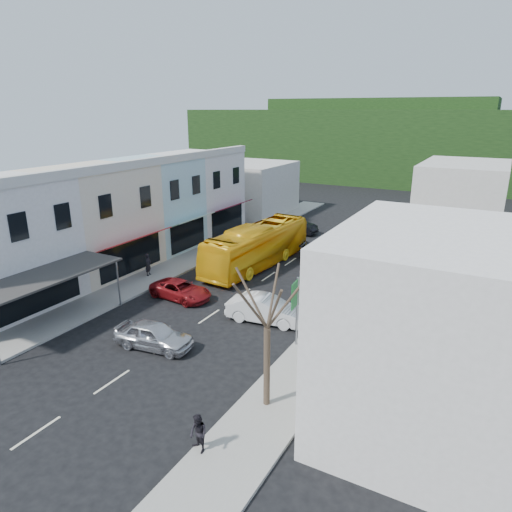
{
  "coord_description": "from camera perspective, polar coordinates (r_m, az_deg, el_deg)",
  "views": [
    {
      "loc": [
        14.73,
        -20.94,
        12.12
      ],
      "look_at": [
        0.0,
        6.0,
        2.2
      ],
      "focal_mm": 32.0,
      "sensor_mm": 36.0,
      "label": 1
    }
  ],
  "objects": [
    {
      "name": "ground",
      "position": [
        28.32,
        -5.88,
        -7.53
      ],
      "size": [
        120.0,
        120.0,
        0.0
      ],
      "primitive_type": "plane",
      "color": "black",
      "rests_on": "ground"
    },
    {
      "name": "sidewalk_left",
      "position": [
        39.95,
        -6.7,
        0.23
      ],
      "size": [
        3.0,
        52.0,
        0.15
      ],
      "primitive_type": "cube",
      "color": "gray",
      "rests_on": "ground"
    },
    {
      "name": "sidewalk_right",
      "position": [
        33.98,
        14.51,
        -3.46
      ],
      "size": [
        3.0,
        52.0,
        0.15
      ],
      "primitive_type": "cube",
      "color": "gray",
      "rests_on": "ground"
    },
    {
      "name": "shopfront_row",
      "position": [
        38.47,
        -17.37,
        4.9
      ],
      "size": [
        8.25,
        30.0,
        8.0
      ],
      "color": "silver",
      "rests_on": "ground"
    },
    {
      "name": "right_building",
      "position": [
        18.82,
        22.28,
        -9.09
      ],
      "size": [
        8.0,
        9.0,
        8.0
      ],
      "primitive_type": "cube",
      "color": "silver",
      "rests_on": "ground"
    },
    {
      "name": "distant_block_left",
      "position": [
        55.64,
        -0.47,
        8.47
      ],
      "size": [
        8.0,
        10.0,
        6.0
      ],
      "primitive_type": "cube",
      "color": "#B7B2A8",
      "rests_on": "ground"
    },
    {
      "name": "distant_block_right",
      "position": [
        51.8,
        24.3,
        6.75
      ],
      "size": [
        8.0,
        12.0,
        7.0
      ],
      "primitive_type": "cube",
      "color": "#B7B2A8",
      "rests_on": "ground"
    },
    {
      "name": "hillside",
      "position": [
        87.7,
        18.51,
        13.49
      ],
      "size": [
        80.0,
        26.0,
        14.0
      ],
      "color": "black",
      "rests_on": "ground"
    },
    {
      "name": "bus",
      "position": [
        36.56,
        0.16,
        1.1
      ],
      "size": [
        3.28,
        11.74,
        3.1
      ],
      "primitive_type": "imported",
      "rotation": [
        0.0,
        0.0,
        -0.07
      ],
      "color": "#EDAE11",
      "rests_on": "ground"
    },
    {
      "name": "car_silver",
      "position": [
        25.05,
        -12.67,
        -9.69
      ],
      "size": [
        4.6,
        2.38,
        1.4
      ],
      "primitive_type": "imported",
      "rotation": [
        0.0,
        0.0,
        1.71
      ],
      "color": "silver",
      "rests_on": "ground"
    },
    {
      "name": "car_white",
      "position": [
        27.28,
        1.27,
        -6.84
      ],
      "size": [
        4.59,
        2.34,
        1.4
      ],
      "primitive_type": "imported",
      "rotation": [
        0.0,
        0.0,
        1.7
      ],
      "color": "silver",
      "rests_on": "ground"
    },
    {
      "name": "car_red",
      "position": [
        30.86,
        -9.4,
        -4.06
      ],
      "size": [
        4.75,
        2.29,
        1.4
      ],
      "primitive_type": "imported",
      "rotation": [
        0.0,
        0.0,
        1.48
      ],
      "color": "maroon",
      "rests_on": "ground"
    },
    {
      "name": "car_black_near",
      "position": [
        38.47,
        8.93,
        0.41
      ],
      "size": [
        4.68,
        2.35,
        1.4
      ],
      "primitive_type": "imported",
      "rotation": [
        0.0,
        0.0,
        1.69
      ],
      "color": "black",
      "rests_on": "ground"
    },
    {
      "name": "car_black_far",
      "position": [
        46.91,
        4.78,
        3.75
      ],
      "size": [
        4.55,
        2.2,
        1.4
      ],
      "primitive_type": "imported",
      "rotation": [
        0.0,
        0.0,
        1.48
      ],
      "color": "black",
      "rests_on": "ground"
    },
    {
      "name": "car_navy_far",
      "position": [
        50.43,
        15.5,
        4.16
      ],
      "size": [
        4.62,
        2.15,
        1.4
      ],
      "primitive_type": "imported",
      "rotation": [
        0.0,
        0.0,
        1.64
      ],
      "color": "black",
      "rests_on": "ground"
    },
    {
      "name": "pedestrian_left",
      "position": [
        35.16,
        -13.33,
        -1.03
      ],
      "size": [
        0.54,
        0.68,
        1.7
      ],
      "primitive_type": "imported",
      "rotation": [
        0.0,
        0.0,
        1.83
      ],
      "color": "black",
      "rests_on": "sidewalk_left"
    },
    {
      "name": "pedestrian_right",
      "position": [
        17.8,
        -7.24,
        -20.92
      ],
      "size": [
        0.81,
        0.67,
        1.7
      ],
      "primitive_type": "imported",
      "rotation": [
        0.0,
        0.0,
        -0.38
      ],
      "color": "black",
      "rests_on": "sidewalk_right"
    },
    {
      "name": "direction_sign",
      "position": [
        24.05,
        5.14,
        -7.1
      ],
      "size": [
        0.51,
        1.82,
        3.97
      ],
      "primitive_type": null,
      "rotation": [
        0.0,
        0.0,
        0.09
      ],
      "color": "#115C20",
      "rests_on": "ground"
    },
    {
      "name": "street_tree",
      "position": [
        18.59,
        1.4,
        -8.99
      ],
      "size": [
        3.33,
        3.33,
        7.42
      ],
      "primitive_type": null,
      "rotation": [
        0.0,
        0.0,
        0.22
      ],
      "color": "#3B2C20",
      "rests_on": "ground"
    },
    {
      "name": "traffic_signal",
      "position": [
        54.39,
        19.37,
        7.0
      ],
      "size": [
        1.02,
        1.34,
        5.54
      ],
      "primitive_type": null,
      "rotation": [
        0.0,
        0.0,
        3.36
      ],
      "color": "black",
      "rests_on": "ground"
    }
  ]
}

